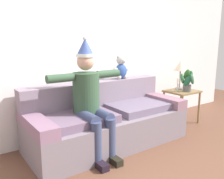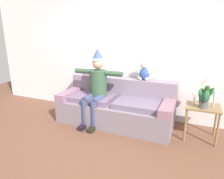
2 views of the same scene
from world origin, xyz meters
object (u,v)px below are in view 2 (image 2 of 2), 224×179
object	(u,v)px
table_lamp	(209,81)
candle_tall	(194,96)
person_seated	(96,86)
candle_short	(214,97)
teddy_bear	(144,72)
couch	(116,106)
potted_plant	(205,97)
side_table	(202,111)

from	to	relation	value
table_lamp	candle_tall	size ratio (longest dim) A/B	2.22
person_seated	candle_short	xyz separation A→B (m)	(2.10, 0.16, -0.01)
teddy_bear	couch	bearing A→B (deg)	-148.87
couch	potted_plant	world-z (taller)	potted_plant
teddy_bear	potted_plant	world-z (taller)	teddy_bear
teddy_bear	table_lamp	distance (m)	1.17
person_seated	potted_plant	size ratio (longest dim) A/B	3.87
teddy_bear	candle_tall	size ratio (longest dim) A/B	1.62
couch	person_seated	distance (m)	0.59
person_seated	teddy_bear	world-z (taller)	person_seated
potted_plant	candle_short	xyz separation A→B (m)	(0.15, 0.14, -0.02)
table_lamp	candle_tall	distance (m)	0.34
person_seated	table_lamp	xyz separation A→B (m)	(1.98, 0.21, 0.24)
candle_tall	couch	bearing A→B (deg)	177.20
couch	side_table	distance (m)	1.59
couch	person_seated	size ratio (longest dim) A/B	1.49
side_table	table_lamp	world-z (taller)	table_lamp
side_table	potted_plant	xyz separation A→B (m)	(0.00, -0.10, 0.28)
couch	table_lamp	distance (m)	1.75
couch	side_table	world-z (taller)	couch
potted_plant	candle_short	bearing A→B (deg)	42.75
side_table	table_lamp	xyz separation A→B (m)	(0.04, 0.09, 0.51)
couch	side_table	size ratio (longest dim) A/B	3.80
table_lamp	candle_tall	world-z (taller)	table_lamp
couch	candle_short	world-z (taller)	couch
couch	candle_short	xyz separation A→B (m)	(1.73, -0.01, 0.42)
side_table	candle_short	world-z (taller)	candle_short
couch	potted_plant	bearing A→B (deg)	-5.32
couch	table_lamp	xyz separation A→B (m)	(1.62, 0.04, 0.67)
couch	candle_short	bearing A→B (deg)	-0.32
person_seated	table_lamp	distance (m)	2.01
teddy_bear	potted_plant	distance (m)	1.22
table_lamp	potted_plant	bearing A→B (deg)	-101.16
couch	candle_short	size ratio (longest dim) A/B	9.08
couch	side_table	bearing A→B (deg)	-1.81
side_table	candle_tall	distance (m)	0.29
candle_short	potted_plant	bearing A→B (deg)	-137.25
teddy_bear	candle_short	bearing A→B (deg)	-13.06
person_seated	side_table	world-z (taller)	person_seated
teddy_bear	candle_tall	distance (m)	1.06
couch	candle_short	distance (m)	1.78
potted_plant	candle_short	world-z (taller)	potted_plant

